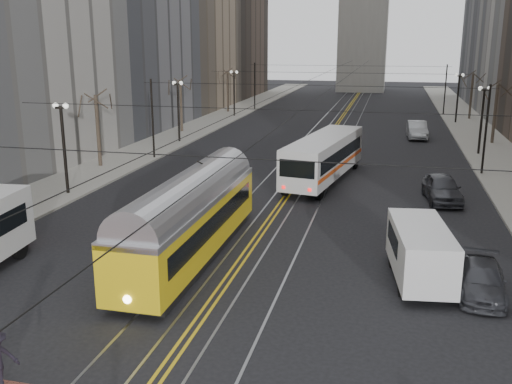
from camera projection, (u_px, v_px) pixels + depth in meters
The scene contains 14 objects.
ground at pixel (157, 381), 16.58m from camera, with size 260.00×260.00×0.00m, color black.
sidewalk_left at pixel (191, 131), 62.22m from camera, with size 5.00×140.00×0.15m, color gray.
sidewalk_right at pixel (482, 141), 55.52m from camera, with size 5.00×140.00×0.15m, color gray.
streetcar_rails at pixel (329, 136), 58.89m from camera, with size 4.80×130.00×0.02m, color gray.
centre_lines at pixel (329, 136), 58.89m from camera, with size 0.42×130.00×0.01m, color gold.
lamp_posts at pixel (306, 134), 42.89m from camera, with size 27.60×57.20×5.60m.
street_trees at pixel (317, 122), 49.00m from camera, with size 31.68×53.28×5.60m.
trolley_wires at pixel (317, 111), 48.36m from camera, with size 25.96×120.00×6.60m.
streetcar at pixel (191, 225), 25.73m from camera, with size 2.42×13.06×3.08m, color yellow.
rear_bus at pixel (324, 159), 39.83m from camera, with size 2.61×12.00×3.13m, color silver.
cargo_van at pixel (420, 255), 23.09m from camera, with size 2.04×5.32×2.35m, color white.
sedan_grey at pixel (442, 188), 34.93m from camera, with size 1.94×4.83×1.65m, color #404147.
sedan_silver at pixel (417, 130), 57.56m from camera, with size 1.81×5.18×1.71m, color #9C9FA3.
sedan_parked at pixel (482, 280), 22.07m from camera, with size 1.71×4.19×1.22m, color #3B3C42.
Camera 1 is at (6.19, -13.54, 9.58)m, focal length 40.00 mm.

